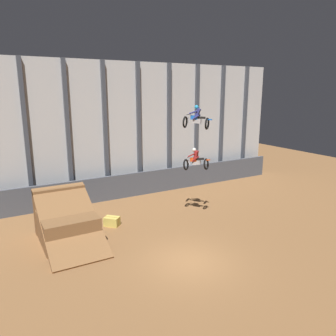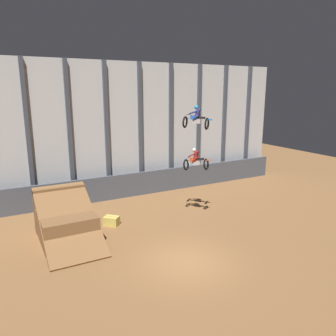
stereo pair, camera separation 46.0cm
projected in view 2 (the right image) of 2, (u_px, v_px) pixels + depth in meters
ground_plane at (186, 262)px, 15.93m from camera, size 60.00×60.00×0.00m
arena_back_wall at (106, 131)px, 24.80m from camera, size 32.00×0.40×10.31m
lower_barrier at (113, 188)px, 24.95m from camera, size 31.36×0.20×1.87m
dirt_ramp at (66, 221)px, 18.42m from camera, size 2.94×5.16×2.80m
rider_bike_left_air at (196, 119)px, 19.81m from camera, size 1.52×1.66×1.47m
rider_bike_right_air at (196, 161)px, 20.83m from camera, size 1.49×1.73×1.53m
hay_bale_trackside at (112, 221)px, 20.24m from camera, size 1.06×1.06×0.57m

